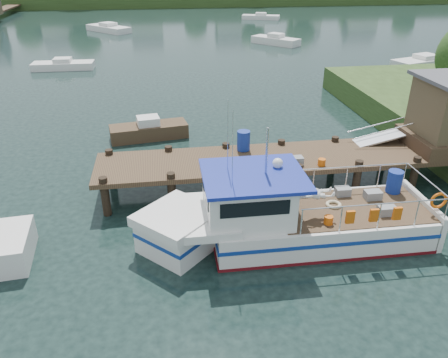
{
  "coord_description": "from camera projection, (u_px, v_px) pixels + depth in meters",
  "views": [
    {
      "loc": [
        -3.17,
        -16.12,
        8.89
      ],
      "look_at": [
        -1.0,
        -1.5,
        1.3
      ],
      "focal_mm": 35.0,
      "sensor_mm": 36.0,
      "label": 1
    }
  ],
  "objects": [
    {
      "name": "moored_far",
      "position": [
        261.0,
        17.0,
        67.96
      ],
      "size": [
        6.08,
        3.77,
        0.98
      ],
      "rotation": [
        0.0,
        0.0,
        -0.08
      ],
      "color": "silver",
      "rests_on": "ground"
    },
    {
      "name": "lobster_boat",
      "position": [
        284.0,
        218.0,
        14.87
      ],
      "size": [
        10.54,
        3.19,
        5.01
      ],
      "rotation": [
        0.0,
        0.0,
        -0.01
      ],
      "color": "silver",
      "rests_on": "ground"
    },
    {
      "name": "dock",
      "position": [
        394.0,
        131.0,
        18.5
      ],
      "size": [
        16.6,
        3.0,
        4.78
      ],
      "color": "#433120",
      "rests_on": "ground"
    },
    {
      "name": "moored_a",
      "position": [
        63.0,
        65.0,
        38.13
      ],
      "size": [
        5.22,
        1.85,
        0.96
      ],
      "rotation": [
        0.0,
        0.0,
        -0.37
      ],
      "color": "silver",
      "rests_on": "ground"
    },
    {
      "name": "moored_rowboat",
      "position": [
        149.0,
        130.0,
        23.67
      ],
      "size": [
        4.28,
        2.02,
        1.2
      ],
      "rotation": [
        0.0,
        0.0,
        -0.37
      ],
      "color": "#433120",
      "rests_on": "ground"
    },
    {
      "name": "moored_b",
      "position": [
        276.0,
        40.0,
        48.71
      ],
      "size": [
        5.08,
        5.26,
        1.21
      ],
      "rotation": [
        0.0,
        0.0,
        -0.21
      ],
      "color": "silver",
      "rests_on": "ground"
    },
    {
      "name": "moored_d",
      "position": [
        109.0,
        28.0,
        56.88
      ],
      "size": [
        6.17,
        6.56,
        1.14
      ],
      "rotation": [
        0.0,
        0.0,
        0.2
      ],
      "color": "silver",
      "rests_on": "ground"
    },
    {
      "name": "moored_c",
      "position": [
        425.0,
        61.0,
        39.33
      ],
      "size": [
        6.72,
        3.97,
        1.0
      ],
      "rotation": [
        0.0,
        0.0,
        0.13
      ],
      "color": "silver",
      "rests_on": "ground"
    },
    {
      "name": "ground_plane",
      "position": [
        242.0,
        189.0,
        18.66
      ],
      "size": [
        160.0,
        160.0,
        0.0
      ],
      "primitive_type": "plane",
      "color": "black"
    }
  ]
}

